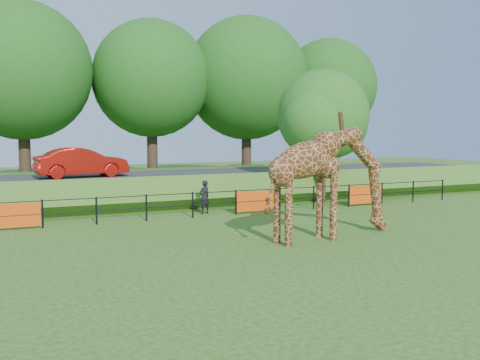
{
  "coord_description": "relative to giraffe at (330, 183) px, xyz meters",
  "views": [
    {
      "loc": [
        -7.37,
        -13.3,
        3.7
      ],
      "look_at": [
        0.12,
        3.37,
        2.0
      ],
      "focal_mm": 40.0,
      "sensor_mm": 36.0,
      "label": 1
    }
  ],
  "objects": [
    {
      "name": "bg_tree_line",
      "position": [
        -1.01,
        19.99,
        5.27
      ],
      "size": [
        37.3,
        8.8,
        11.82
      ],
      "color": "#322116",
      "rests_on": "ground"
    },
    {
      "name": "road",
      "position": [
        -2.9,
        11.99,
        -0.56
      ],
      "size": [
        40.0,
        5.0,
        0.12
      ],
      "primitive_type": "cube",
      "color": "#303033",
      "rests_on": "embankment"
    },
    {
      "name": "embankment",
      "position": [
        -2.9,
        13.49,
        -1.27
      ],
      "size": [
        40.0,
        9.0,
        1.3
      ],
      "primitive_type": "cube",
      "color": "#2D5515",
      "rests_on": "ground"
    },
    {
      "name": "tree_east",
      "position": [
        4.69,
        7.62,
        2.36
      ],
      "size": [
        5.4,
        4.71,
        6.76
      ],
      "color": "#322116",
      "rests_on": "ground"
    },
    {
      "name": "car_red",
      "position": [
        -6.67,
        11.6,
        0.22
      ],
      "size": [
        4.53,
        2.06,
        1.44
      ],
      "primitive_type": "imported",
      "rotation": [
        0.0,
        0.0,
        1.69
      ],
      "color": "red",
      "rests_on": "road"
    },
    {
      "name": "visitor",
      "position": [
        -2.07,
        6.8,
        -1.17
      ],
      "size": [
        0.63,
        0.52,
        1.49
      ],
      "primitive_type": "imported",
      "rotation": [
        0.0,
        0.0,
        3.48
      ],
      "color": "black",
      "rests_on": "ground"
    },
    {
      "name": "ground",
      "position": [
        -2.9,
        -2.01,
        -1.92
      ],
      "size": [
        90.0,
        90.0,
        0.0
      ],
      "primitive_type": "plane",
      "color": "#2D5515",
      "rests_on": "ground"
    },
    {
      "name": "giraffe",
      "position": [
        0.0,
        0.0,
        0.0
      ],
      "size": [
        5.46,
        1.75,
        3.84
      ],
      "primitive_type": null,
      "rotation": [
        0.0,
        0.0,
        0.14
      ],
      "color": "#562811",
      "rests_on": "ground"
    },
    {
      "name": "perimeter_fence",
      "position": [
        -2.9,
        5.99,
        -1.37
      ],
      "size": [
        28.07,
        0.1,
        1.1
      ],
      "primitive_type": null,
      "color": "black",
      "rests_on": "ground"
    }
  ]
}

